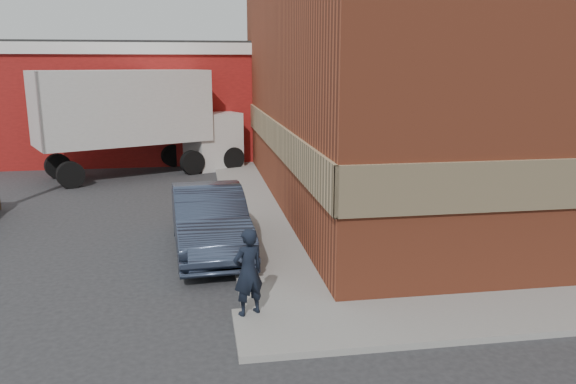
{
  "coord_description": "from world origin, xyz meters",
  "views": [
    {
      "loc": [
        -1.01,
        -9.79,
        4.61
      ],
      "look_at": [
        0.89,
        1.98,
        1.87
      ],
      "focal_mm": 35.0,
      "sensor_mm": 36.0,
      "label": 1
    }
  ],
  "objects_px": {
    "warehouse": "(96,100)",
    "man": "(248,272)",
    "box_truck": "(143,115)",
    "brick_building": "(471,61)",
    "sedan": "(209,220)"
  },
  "relations": [
    {
      "from": "warehouse",
      "to": "man",
      "type": "distance_m",
      "value": 21.15
    },
    {
      "from": "box_truck",
      "to": "brick_building",
      "type": "bearing_deg",
      "value": -48.78
    },
    {
      "from": "warehouse",
      "to": "man",
      "type": "bearing_deg",
      "value": -74.02
    },
    {
      "from": "brick_building",
      "to": "box_truck",
      "type": "height_order",
      "value": "brick_building"
    },
    {
      "from": "sedan",
      "to": "warehouse",
      "type": "bearing_deg",
      "value": 103.72
    },
    {
      "from": "warehouse",
      "to": "box_truck",
      "type": "xyz_separation_m",
      "value": [
        2.78,
        -5.6,
        -0.31
      ]
    },
    {
      "from": "warehouse",
      "to": "sedan",
      "type": "xyz_separation_m",
      "value": [
        5.2,
        -16.2,
        -2.0
      ]
    },
    {
      "from": "sedan",
      "to": "box_truck",
      "type": "bearing_deg",
      "value": 98.81
    },
    {
      "from": "man",
      "to": "sedan",
      "type": "distance_m",
      "value": 4.1
    },
    {
      "from": "sedan",
      "to": "brick_building",
      "type": "bearing_deg",
      "value": 25.13
    },
    {
      "from": "warehouse",
      "to": "man",
      "type": "xyz_separation_m",
      "value": [
        5.8,
        -20.25,
        -1.88
      ]
    },
    {
      "from": "box_truck",
      "to": "man",
      "type": "bearing_deg",
      "value": -102.36
    },
    {
      "from": "warehouse",
      "to": "sedan",
      "type": "relative_size",
      "value": 3.32
    },
    {
      "from": "warehouse",
      "to": "brick_building",
      "type": "bearing_deg",
      "value": -37.2
    },
    {
      "from": "man",
      "to": "brick_building",
      "type": "bearing_deg",
      "value": -157.72
    }
  ]
}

